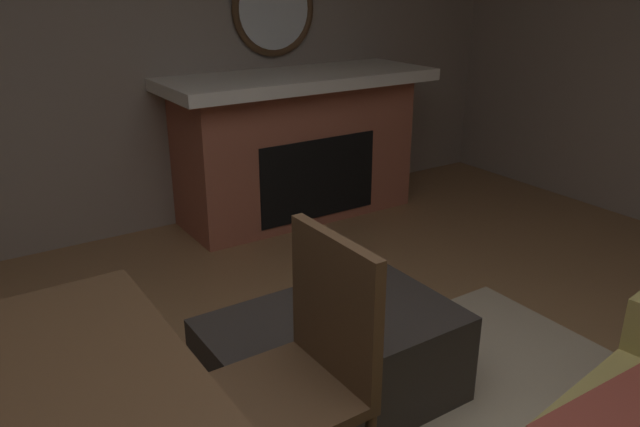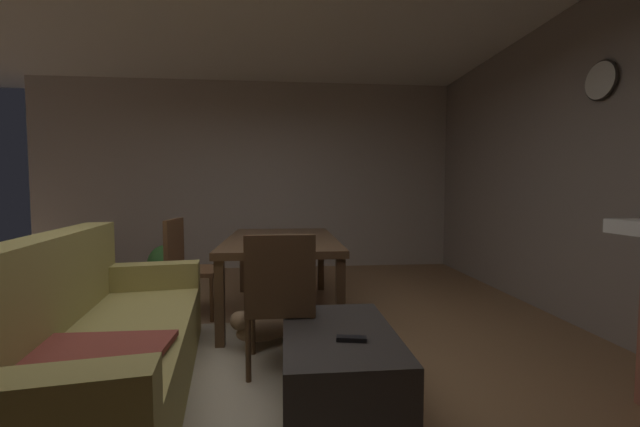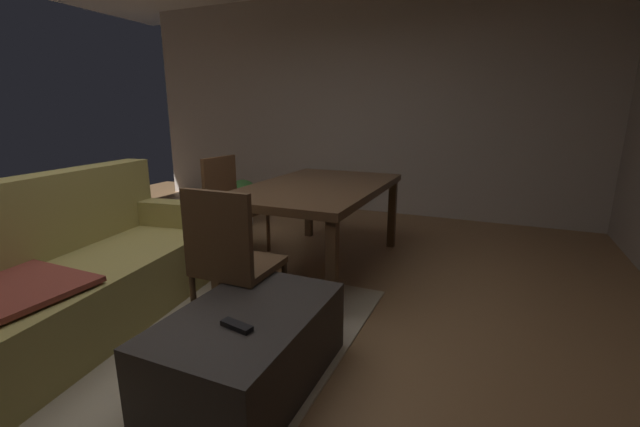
% 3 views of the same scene
% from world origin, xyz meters
% --- Properties ---
extents(floor, '(8.35, 8.35, 0.00)m').
position_xyz_m(floor, '(0.00, 0.00, 0.00)').
color(floor, olive).
extents(wall_right_window_side, '(0.12, 6.54, 2.85)m').
position_xyz_m(wall_right_window_side, '(3.48, 0.00, 1.43)').
color(wall_right_window_side, '#B2A59B').
rests_on(wall_right_window_side, ground).
extents(area_rug, '(2.60, 2.00, 0.01)m').
position_xyz_m(area_rug, '(-0.39, -0.09, 0.01)').
color(area_rug, tan).
rests_on(area_rug, ground).
extents(couch, '(2.16, 1.13, 0.95)m').
position_xyz_m(couch, '(-0.34, 0.62, 0.33)').
color(couch, '#9E8E4C').
rests_on(couch, ground).
extents(ottoman_coffee_table, '(0.99, 0.64, 0.40)m').
position_xyz_m(ottoman_coffee_table, '(-0.39, -0.74, 0.20)').
color(ottoman_coffee_table, '#2D2826').
rests_on(ottoman_coffee_table, ground).
extents(tv_remote, '(0.08, 0.17, 0.02)m').
position_xyz_m(tv_remote, '(-0.54, -0.79, 0.41)').
color(tv_remote, black).
rests_on(tv_remote, ottoman_coffee_table).
extents(dining_table, '(1.74, 1.05, 0.74)m').
position_xyz_m(dining_table, '(1.21, -0.40, 0.67)').
color(dining_table, '#513823').
rests_on(dining_table, ground).
extents(dining_chair_north, '(0.47, 0.47, 0.93)m').
position_xyz_m(dining_chair_north, '(1.22, 0.51, 0.52)').
color(dining_chair_north, brown).
rests_on(dining_chair_north, ground).
extents(dining_chair_west, '(0.44, 0.44, 0.93)m').
position_xyz_m(dining_chair_west, '(-0.05, -0.40, 0.52)').
color(dining_chair_west, '#513823').
rests_on(dining_chair_west, ground).
extents(potted_plant, '(0.39, 0.39, 0.55)m').
position_xyz_m(potted_plant, '(2.12, 0.98, 0.31)').
color(potted_plant, beige).
rests_on(potted_plant, ground).
extents(small_dog, '(0.43, 0.57, 0.27)m').
position_xyz_m(small_dog, '(0.39, -0.29, 0.16)').
color(small_dog, '#8C6B4C').
rests_on(small_dog, ground).
extents(wall_clock, '(0.32, 0.03, 0.32)m').
position_xyz_m(wall_clock, '(0.39, -2.98, 2.09)').
color(wall_clock, silver).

